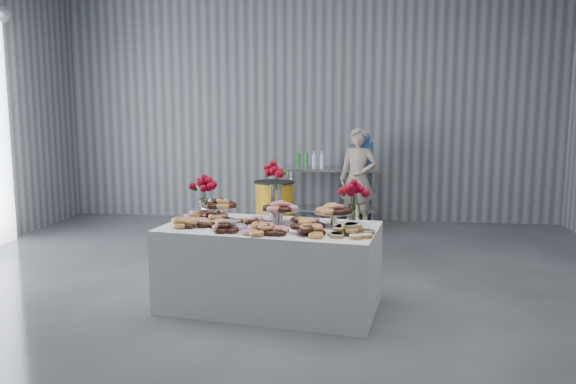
% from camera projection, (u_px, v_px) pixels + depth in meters
% --- Properties ---
extents(ground, '(9.00, 9.00, 0.00)m').
position_uv_depth(ground, '(262.00, 315.00, 4.91)').
color(ground, '#323439').
rests_on(ground, ground).
extents(room_walls, '(8.04, 9.04, 4.02)m').
position_uv_depth(room_walls, '(229.00, 5.00, 4.64)').
color(room_walls, gray).
rests_on(room_walls, ground).
extents(display_table, '(2.03, 1.27, 0.75)m').
position_uv_depth(display_table, '(270.00, 267.00, 5.09)').
color(display_table, white).
rests_on(display_table, ground).
extents(prep_table, '(1.50, 0.60, 0.90)m').
position_uv_depth(prep_table, '(331.00, 185.00, 8.80)').
color(prep_table, silver).
rests_on(prep_table, ground).
extents(donut_mounds, '(1.90, 1.06, 0.09)m').
position_uv_depth(donut_mounds, '(269.00, 222.00, 4.98)').
color(donut_mounds, '#E0B352').
rests_on(donut_mounds, display_table).
extents(cake_stand_left, '(0.36, 0.36, 0.17)m').
position_uv_depth(cake_stand_left, '(220.00, 205.00, 5.31)').
color(cake_stand_left, silver).
rests_on(cake_stand_left, display_table).
extents(cake_stand_mid, '(0.36, 0.36, 0.17)m').
position_uv_depth(cake_stand_mid, '(280.00, 208.00, 5.15)').
color(cake_stand_mid, silver).
rests_on(cake_stand_mid, display_table).
extents(cake_stand_right, '(0.36, 0.36, 0.17)m').
position_uv_depth(cake_stand_right, '(334.00, 211.00, 5.01)').
color(cake_stand_right, silver).
rests_on(cake_stand_right, display_table).
extents(danish_pile, '(0.48, 0.48, 0.11)m').
position_uv_depth(danish_pile, '(350.00, 228.00, 4.69)').
color(danish_pile, white).
rests_on(danish_pile, display_table).
extents(bouquet_left, '(0.26, 0.26, 0.42)m').
position_uv_depth(bouquet_left, '(204.00, 187.00, 5.43)').
color(bouquet_left, white).
rests_on(bouquet_left, display_table).
extents(bouquet_right, '(0.26, 0.26, 0.42)m').
position_uv_depth(bouquet_right, '(354.00, 192.00, 5.09)').
color(bouquet_right, white).
rests_on(bouquet_right, display_table).
extents(bouquet_center, '(0.26, 0.26, 0.57)m').
position_uv_depth(bouquet_center, '(276.00, 179.00, 5.33)').
color(bouquet_center, silver).
rests_on(bouquet_center, display_table).
extents(water_jug, '(0.28, 0.28, 0.55)m').
position_uv_depth(water_jug, '(363.00, 152.00, 8.67)').
color(water_jug, '#3C7DCF').
rests_on(water_jug, prep_table).
extents(drink_bottles, '(0.54, 0.08, 0.27)m').
position_uv_depth(drink_bottles, '(310.00, 159.00, 8.68)').
color(drink_bottles, '#268C33').
rests_on(drink_bottles, prep_table).
extents(person, '(0.62, 0.46, 1.53)m').
position_uv_depth(person, '(358.00, 179.00, 8.44)').
color(person, '#CC8C93').
rests_on(person, ground).
extents(trash_barrel, '(0.59, 0.59, 0.76)m').
position_uv_depth(trash_barrel, '(274.00, 207.00, 8.22)').
color(trash_barrel, orange).
rests_on(trash_barrel, ground).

